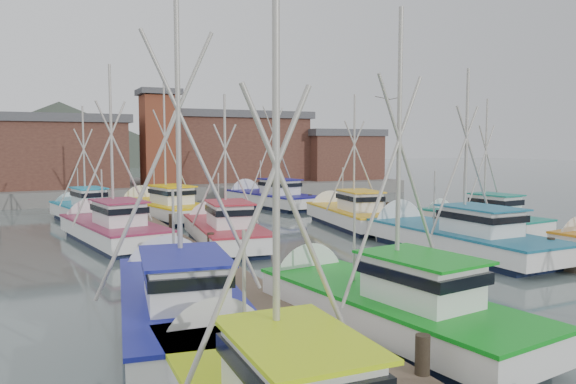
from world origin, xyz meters
name	(u,v)px	position (x,y,z in m)	size (l,w,h in m)	color
ground	(398,271)	(0.00, 0.00, 0.00)	(260.00, 260.00, 0.00)	#435150
dock_left	(194,262)	(-7.00, 4.04, 0.21)	(2.30, 46.00, 1.50)	brown
dock_right	(463,237)	(7.00, 4.04, 0.21)	(2.30, 46.00, 1.50)	brown
quay	(172,188)	(0.00, 37.00, 0.60)	(44.00, 16.00, 1.20)	slate
shed_left	(50,151)	(-11.00, 35.00, 4.34)	(12.72, 8.48, 6.20)	brown
shed_center	(229,146)	(6.00, 37.00, 4.69)	(14.84, 9.54, 6.90)	brown
shed_right	(337,154)	(17.00, 34.00, 3.84)	(8.48, 6.36, 5.20)	brown
lookout_tower	(159,137)	(-2.00, 33.00, 5.55)	(3.60, 3.60, 8.50)	brown
distant_hills	(26,165)	(-12.76, 122.59, 0.00)	(175.00, 140.00, 42.00)	#3F473B
boat_4	(377,305)	(-4.62, -5.39, 0.68)	(4.00, 9.34, 9.09)	black
boat_5	(451,237)	(4.56, 2.21, 0.68)	(3.82, 10.56, 9.21)	black
boat_6	(178,300)	(-9.33, -2.71, 0.69)	(4.32, 9.91, 10.65)	black
boat_8	(223,231)	(-4.28, 8.54, 0.68)	(3.80, 9.27, 8.05)	black
boat_9	(349,215)	(4.55, 11.14, 0.68)	(4.09, 9.46, 8.59)	black
boat_10	(109,229)	(-9.30, 11.45, 0.69)	(4.44, 9.87, 9.60)	black
boat_11	(475,220)	(9.62, 6.01, 0.68)	(3.27, 8.10, 7.97)	black
boat_12	(161,208)	(-4.88, 19.62, 0.68)	(4.89, 10.14, 9.76)	black
boat_13	(268,198)	(4.21, 22.80, 0.69)	(4.64, 10.29, 10.66)	black
boat_14	(83,211)	(-9.80, 19.89, 0.68)	(3.92, 8.30, 7.88)	black
gull_far	(389,99)	(4.20, 6.72, 7.28)	(1.48, 0.65, 0.24)	gray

